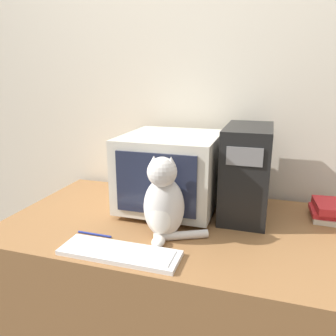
# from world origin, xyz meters

# --- Properties ---
(wall_back) EXTENTS (7.00, 0.05, 2.50)m
(wall_back) POSITION_xyz_m (0.00, 0.93, 1.25)
(wall_back) COLOR beige
(wall_back) RESTS_ON ground_plane
(desk) EXTENTS (1.61, 0.87, 0.73)m
(desk) POSITION_xyz_m (0.00, 0.43, 0.37)
(desk) COLOR olive
(desk) RESTS_ON ground_plane
(crt_monitor) EXTENTS (0.45, 0.47, 0.37)m
(crt_monitor) POSITION_xyz_m (-0.10, 0.59, 0.93)
(crt_monitor) COLOR beige
(crt_monitor) RESTS_ON desk
(computer_tower) EXTENTS (0.21, 0.40, 0.42)m
(computer_tower) POSITION_xyz_m (0.25, 0.63, 0.94)
(computer_tower) COLOR black
(computer_tower) RESTS_ON desk
(keyboard) EXTENTS (0.45, 0.14, 0.02)m
(keyboard) POSITION_xyz_m (-0.15, 0.10, 0.74)
(keyboard) COLOR silver
(keyboard) RESTS_ON desk
(cat) EXTENTS (0.27, 0.21, 0.35)m
(cat) POSITION_xyz_m (-0.04, 0.28, 0.88)
(cat) COLOR silver
(cat) RESTS_ON desk
(book_stack) EXTENTS (0.16, 0.20, 0.08)m
(book_stack) POSITION_xyz_m (0.63, 0.68, 0.77)
(book_stack) COLOR beige
(book_stack) RESTS_ON desk
(pen) EXTENTS (0.15, 0.01, 0.01)m
(pen) POSITION_xyz_m (-0.32, 0.21, 0.74)
(pen) COLOR navy
(pen) RESTS_ON desk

